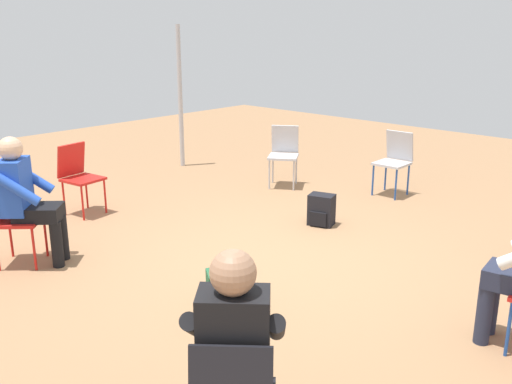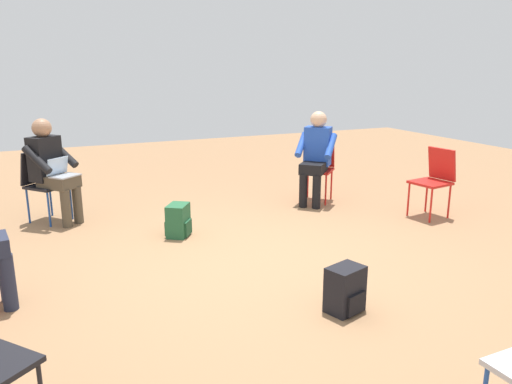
{
  "view_description": "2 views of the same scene",
  "coord_description": "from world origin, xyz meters",
  "px_view_note": "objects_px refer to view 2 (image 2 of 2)",
  "views": [
    {
      "loc": [
        -3.83,
        -3.42,
        2.22
      ],
      "look_at": [
        -0.09,
        0.04,
        0.71
      ],
      "focal_mm": 40.0,
      "sensor_mm": 36.0,
      "label": 1
    },
    {
      "loc": [
        4.13,
        -1.82,
        1.85
      ],
      "look_at": [
        0.2,
        -0.06,
        0.74
      ],
      "focal_mm": 35.0,
      "sensor_mm": 36.0,
      "label": 2
    }
  ],
  "objects_px": {
    "person_with_laptop": "(52,166)",
    "chair_southwest": "(43,181)",
    "chair_northwest": "(318,165)",
    "backpack_near_laptop_user": "(345,292)",
    "backpack_by_empty_chair": "(178,222)",
    "chair_north": "(435,177)",
    "person_in_blue": "(316,153)"
  },
  "relations": [
    {
      "from": "person_with_laptop",
      "to": "backpack_near_laptop_user",
      "type": "height_order",
      "value": "person_with_laptop"
    },
    {
      "from": "person_in_blue",
      "to": "person_with_laptop",
      "type": "bearing_deg",
      "value": 35.97
    },
    {
      "from": "chair_southwest",
      "to": "person_with_laptop",
      "type": "bearing_deg",
      "value": 90.0
    },
    {
      "from": "person_with_laptop",
      "to": "person_in_blue",
      "type": "xyz_separation_m",
      "value": [
        0.52,
        3.27,
        0.0
      ]
    },
    {
      "from": "person_with_laptop",
      "to": "chair_northwest",
      "type": "bearing_deg",
      "value": 132.89
    },
    {
      "from": "chair_northwest",
      "to": "person_with_laptop",
      "type": "height_order",
      "value": "person_with_laptop"
    },
    {
      "from": "person_in_blue",
      "to": "backpack_by_empty_chair",
      "type": "height_order",
      "value": "person_in_blue"
    },
    {
      "from": "chair_southwest",
      "to": "backpack_by_empty_chair",
      "type": "distance_m",
      "value": 1.82
    },
    {
      "from": "chair_southwest",
      "to": "chair_northwest",
      "type": "distance_m",
      "value": 3.54
    },
    {
      "from": "person_with_laptop",
      "to": "chair_southwest",
      "type": "bearing_deg",
      "value": -90.0
    },
    {
      "from": "chair_northwest",
      "to": "person_in_blue",
      "type": "xyz_separation_m",
      "value": [
        0.12,
        -0.12,
        0.2
      ]
    },
    {
      "from": "person_in_blue",
      "to": "chair_southwest",
      "type": "bearing_deg",
      "value": 34.13
    },
    {
      "from": "chair_southwest",
      "to": "backpack_by_empty_chair",
      "type": "xyz_separation_m",
      "value": [
        1.22,
        1.31,
        -0.34
      ]
    },
    {
      "from": "person_with_laptop",
      "to": "backpack_by_empty_chair",
      "type": "distance_m",
      "value": 1.7
    },
    {
      "from": "chair_northwest",
      "to": "backpack_near_laptop_user",
      "type": "bearing_deg",
      "value": 107.66
    },
    {
      "from": "chair_northwest",
      "to": "backpack_near_laptop_user",
      "type": "height_order",
      "value": "chair_northwest"
    },
    {
      "from": "chair_northwest",
      "to": "chair_north",
      "type": "bearing_deg",
      "value": 171.04
    },
    {
      "from": "chair_northwest",
      "to": "person_with_laptop",
      "type": "relative_size",
      "value": 0.69
    },
    {
      "from": "chair_north",
      "to": "person_with_laptop",
      "type": "bearing_deg",
      "value": 60.5
    },
    {
      "from": "chair_southwest",
      "to": "backpack_near_laptop_user",
      "type": "bearing_deg",
      "value": 80.03
    },
    {
      "from": "person_with_laptop",
      "to": "backpack_by_empty_chair",
      "type": "height_order",
      "value": "person_with_laptop"
    },
    {
      "from": "backpack_by_empty_chair",
      "to": "backpack_near_laptop_user",
      "type": "bearing_deg",
      "value": 17.42
    },
    {
      "from": "backpack_near_laptop_user",
      "to": "person_with_laptop",
      "type": "bearing_deg",
      "value": -150.12
    },
    {
      "from": "chair_southwest",
      "to": "chair_north",
      "type": "relative_size",
      "value": 1.0
    },
    {
      "from": "chair_southwest",
      "to": "person_in_blue",
      "type": "distance_m",
      "value": 3.45
    },
    {
      "from": "backpack_near_laptop_user",
      "to": "chair_northwest",
      "type": "bearing_deg",
      "value": 152.61
    },
    {
      "from": "person_with_laptop",
      "to": "backpack_by_empty_chair",
      "type": "xyz_separation_m",
      "value": [
        1.09,
        1.2,
        -0.53
      ]
    },
    {
      "from": "chair_southwest",
      "to": "person_with_laptop",
      "type": "distance_m",
      "value": 0.26
    },
    {
      "from": "chair_northwest",
      "to": "chair_north",
      "type": "relative_size",
      "value": 1.0
    },
    {
      "from": "person_with_laptop",
      "to": "backpack_near_laptop_user",
      "type": "distance_m",
      "value": 3.84
    },
    {
      "from": "person_in_blue",
      "to": "backpack_near_laptop_user",
      "type": "xyz_separation_m",
      "value": [
        2.77,
        -1.38,
        -0.54
      ]
    },
    {
      "from": "backpack_by_empty_chair",
      "to": "chair_southwest",
      "type": "bearing_deg",
      "value": -132.86
    }
  ]
}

